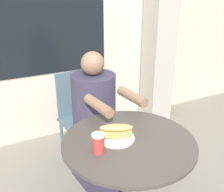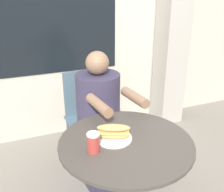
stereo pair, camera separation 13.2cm
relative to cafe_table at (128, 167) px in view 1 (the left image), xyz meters
The scene contains 7 objects.
storefront_wall 1.77m from the cafe_table, 90.06° to the left, with size 8.00×0.09×2.80m.
lattice_pillar 1.91m from the cafe_table, 48.21° to the left, with size 0.29×0.29×2.40m.
cafe_table is the anchor object (origin of this frame).
diner_chair 0.93m from the cafe_table, 87.84° to the left, with size 0.42×0.42×0.87m.
seated_diner 0.58m from the cafe_table, 85.22° to the left, with size 0.40×0.64×1.13m.
sandwich_on_plate 0.24m from the cafe_table, 139.55° to the left, with size 0.22×0.22×0.09m.
drink_cup 0.32m from the cafe_table, behind, with size 0.07×0.07×0.11m.
Camera 1 is at (-0.69, -1.12, 1.57)m, focal length 42.00 mm.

